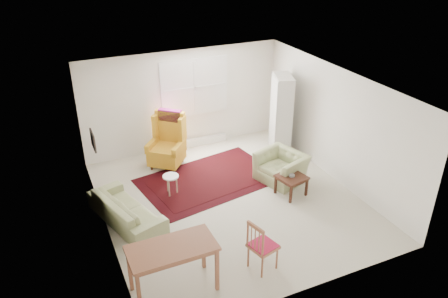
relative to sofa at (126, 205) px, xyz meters
name	(u,v)px	position (x,y,z in m)	size (l,w,h in m)	color
room	(227,141)	(2.12, 0.05, 0.89)	(5.04, 5.54, 2.51)	beige
rug	(209,179)	(2.02, 0.76, -0.35)	(2.96, 1.90, 0.03)	black
sofa	(126,205)	(0.00, 0.00, 0.00)	(1.82, 0.71, 0.74)	#979F6A
armchair	(281,165)	(3.48, 0.12, 0.02)	(0.99, 0.86, 0.77)	#979F6A
wingback_chair	(166,141)	(1.36, 1.77, 0.28)	(0.75, 0.79, 1.30)	gold
coffee_table	(291,185)	(3.36, -0.49, -0.15)	(0.54, 0.54, 0.44)	#401E13
stool	(171,185)	(1.07, 0.56, -0.14)	(0.33, 0.33, 0.45)	white
cabinet	(281,114)	(4.20, 1.39, 0.61)	(0.41, 0.78, 1.95)	silver
desk	(173,269)	(0.26, -2.07, 0.05)	(1.32, 0.66, 0.84)	#985B3D
desk_chair	(263,245)	(1.75, -2.19, 0.10)	(0.41, 0.41, 0.94)	#985B3D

